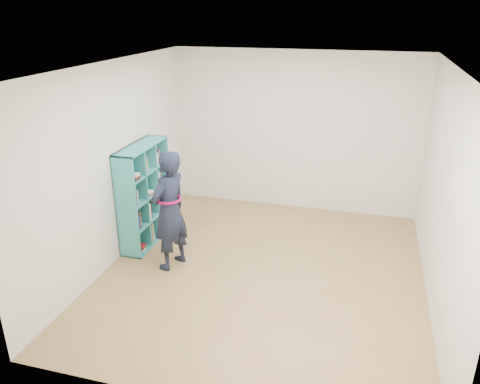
# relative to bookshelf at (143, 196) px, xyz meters

# --- Properties ---
(floor) EXTENTS (4.50, 4.50, 0.00)m
(floor) POSITION_rel_bookshelf_xyz_m (1.86, -0.41, -0.71)
(floor) COLOR olive
(floor) RESTS_ON ground
(ceiling) EXTENTS (4.50, 4.50, 0.00)m
(ceiling) POSITION_rel_bookshelf_xyz_m (1.86, -0.41, 1.89)
(ceiling) COLOR white
(ceiling) RESTS_ON wall_back
(wall_left) EXTENTS (0.02, 4.50, 2.60)m
(wall_left) POSITION_rel_bookshelf_xyz_m (-0.14, -0.41, 0.59)
(wall_left) COLOR silver
(wall_left) RESTS_ON floor
(wall_right) EXTENTS (0.02, 4.50, 2.60)m
(wall_right) POSITION_rel_bookshelf_xyz_m (3.86, -0.41, 0.59)
(wall_right) COLOR silver
(wall_right) RESTS_ON floor
(wall_back) EXTENTS (4.00, 0.02, 2.60)m
(wall_back) POSITION_rel_bookshelf_xyz_m (1.86, 1.84, 0.59)
(wall_back) COLOR silver
(wall_back) RESTS_ON floor
(wall_front) EXTENTS (4.00, 0.02, 2.60)m
(wall_front) POSITION_rel_bookshelf_xyz_m (1.86, -2.66, 0.59)
(wall_front) COLOR silver
(wall_front) RESTS_ON floor
(bookshelf) EXTENTS (0.32, 1.09, 1.45)m
(bookshelf) POSITION_rel_bookshelf_xyz_m (0.00, 0.00, 0.00)
(bookshelf) COLOR teal
(bookshelf) RESTS_ON floor
(person) EXTENTS (0.54, 0.67, 1.58)m
(person) POSITION_rel_bookshelf_xyz_m (0.66, -0.55, 0.09)
(person) COLOR black
(person) RESTS_ON floor
(smartphone) EXTENTS (0.02, 0.08, 0.12)m
(smartphone) POSITION_rel_bookshelf_xyz_m (0.53, -0.43, 0.19)
(smartphone) COLOR silver
(smartphone) RESTS_ON person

